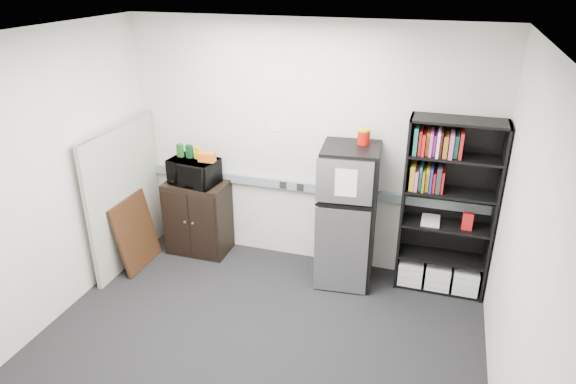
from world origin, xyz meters
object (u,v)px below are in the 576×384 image
(bookshelf, at_px, (447,210))
(cabinet, at_px, (198,217))
(microwave, at_px, (194,171))
(refrigerator, at_px, (348,216))
(cubicle_partition, at_px, (125,196))

(bookshelf, bearing_deg, cabinet, -178.67)
(bookshelf, bearing_deg, microwave, -178.34)
(cabinet, xyz_separation_m, refrigerator, (1.79, -0.08, 0.32))
(bookshelf, xyz_separation_m, cabinet, (-2.77, -0.06, -0.47))
(bookshelf, distance_m, microwave, 2.77)
(cabinet, bearing_deg, refrigerator, -2.56)
(microwave, bearing_deg, cabinet, 96.92)
(cubicle_partition, distance_m, refrigerator, 2.47)
(cabinet, height_order, refrigerator, refrigerator)
(refrigerator, bearing_deg, bookshelf, 2.88)
(cabinet, distance_m, refrigerator, 1.82)
(cubicle_partition, relative_size, cabinet, 1.84)
(bookshelf, height_order, cubicle_partition, bookshelf)
(bookshelf, xyz_separation_m, cubicle_partition, (-3.43, -0.49, -0.10))
(bookshelf, relative_size, cabinet, 2.10)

